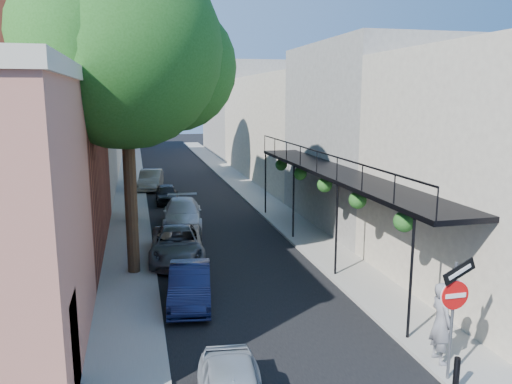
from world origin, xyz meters
TOP-DOWN VIEW (x-y plane):
  - road_surface at (0.00, 30.00)m, footprint 6.00×64.00m
  - sidewalk_left at (-4.00, 30.00)m, footprint 2.00×64.00m
  - sidewalk_right at (4.00, 30.00)m, footprint 2.00×64.00m
  - buildings_left at (-9.30, 28.76)m, footprint 10.10×59.10m
  - buildings_right at (8.99, 29.49)m, footprint 9.80×55.00m
  - sign_post at (3.16, 0.97)m, footprint 0.89×0.17m
  - bollard at (3.00, 0.50)m, footprint 0.14×0.14m
  - oak_near at (-3.37, 10.26)m, footprint 7.48×6.80m
  - oak_mid at (-3.42, 18.23)m, footprint 6.60×6.00m
  - oak_far at (-3.35, 27.27)m, footprint 7.70×7.00m
  - parked_car_b at (-2.07, 6.94)m, footprint 1.73×3.80m
  - parked_car_c at (-2.10, 11.37)m, footprint 2.46×4.74m
  - parked_car_d at (-1.40, 16.57)m, footprint 2.31×4.77m
  - parked_car_e at (-1.81, 22.50)m, footprint 1.38×3.31m
  - parked_car_f at (-2.60, 27.33)m, footprint 1.99×4.33m
  - pedestrian at (3.40, 1.73)m, footprint 0.52×0.75m

SIDE VIEW (x-z plane):
  - road_surface at x=0.00m, z-range 0.00..0.01m
  - sidewalk_left at x=-4.00m, z-range 0.00..0.12m
  - sidewalk_right at x=4.00m, z-range 0.00..0.12m
  - bollard at x=3.00m, z-range 0.12..0.92m
  - parked_car_e at x=-1.81m, z-range 0.00..1.12m
  - parked_car_b at x=-2.07m, z-range 0.00..1.21m
  - parked_car_c at x=-2.10m, z-range 0.00..1.28m
  - parked_car_d at x=-1.40m, z-range 0.00..1.34m
  - parked_car_f at x=-2.60m, z-range 0.00..1.38m
  - pedestrian at x=3.40m, z-range 0.12..2.12m
  - sign_post at x=3.16m, z-range 0.54..3.53m
  - buildings_right at x=8.99m, z-range -0.58..9.42m
  - buildings_left at x=-9.30m, z-range -1.06..10.94m
  - oak_mid at x=-3.42m, z-range 1.96..12.16m
  - oak_near at x=-3.37m, z-range 2.17..13.59m
  - oak_far at x=-3.35m, z-range 2.31..14.21m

